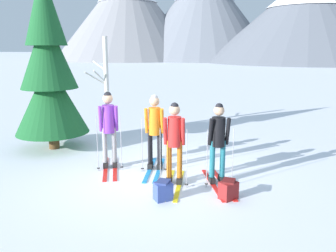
{
  "coord_description": "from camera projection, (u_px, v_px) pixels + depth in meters",
  "views": [
    {
      "loc": [
        2.68,
        -6.86,
        2.8
      ],
      "look_at": [
        0.19,
        0.38,
        1.05
      ],
      "focal_mm": 36.62,
      "sensor_mm": 36.0,
      "label": 1
    }
  ],
  "objects": [
    {
      "name": "ground_plane",
      "position": [
        155.0,
        174.0,
        7.79
      ],
      "size": [
        400.0,
        400.0,
        0.0
      ],
      "primitive_type": "plane",
      "color": "white"
    },
    {
      "name": "skier_in_purple",
      "position": [
        109.0,
        125.0,
        7.99
      ],
      "size": [
        1.03,
        1.59,
        1.82
      ],
      "color": "red",
      "rests_on": "ground"
    },
    {
      "name": "skier_in_orange",
      "position": [
        155.0,
        129.0,
        7.9
      ],
      "size": [
        0.69,
        1.69,
        1.77
      ],
      "color": "#1E84D1",
      "rests_on": "ground"
    },
    {
      "name": "skier_in_red",
      "position": [
        175.0,
        139.0,
        7.04
      ],
      "size": [
        0.65,
        1.69,
        1.73
      ],
      "color": "yellow",
      "rests_on": "ground"
    },
    {
      "name": "skier_in_black",
      "position": [
        218.0,
        140.0,
        7.07
      ],
      "size": [
        1.04,
        1.68,
        1.71
      ],
      "color": "red",
      "rests_on": "ground"
    },
    {
      "name": "pine_tree_near",
      "position": [
        49.0,
        70.0,
        9.29
      ],
      "size": [
        2.0,
        2.0,
        4.84
      ],
      "color": "#51381E",
      "rests_on": "ground"
    },
    {
      "name": "birch_tree_tall",
      "position": [
        106.0,
        86.0,
        11.05
      ],
      "size": [
        0.62,
        0.63,
        3.16
      ],
      "color": "silver",
      "rests_on": "ground"
    },
    {
      "name": "backpack_on_snow_front",
      "position": [
        163.0,
        191.0,
        6.42
      ],
      "size": [
        0.4,
        0.39,
        0.38
      ],
      "color": "#384C99",
      "rests_on": "ground"
    },
    {
      "name": "backpack_on_snow_beside",
      "position": [
        228.0,
        190.0,
        6.46
      ],
      "size": [
        0.38,
        0.4,
        0.38
      ],
      "color": "maroon",
      "rests_on": "ground"
    },
    {
      "name": "mountain_ridge_distant",
      "position": [
        313.0,
        4.0,
        69.62
      ],
      "size": [
        114.55,
        47.16,
        25.91
      ],
      "color": "gray",
      "rests_on": "ground"
    }
  ]
}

